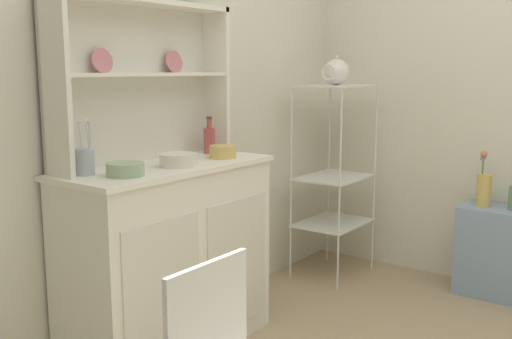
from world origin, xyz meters
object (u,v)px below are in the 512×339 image
(bakers_rack, at_px, (334,161))
(porcelain_teapot, at_px, (336,72))
(hutch_cabinet, at_px, (170,257))
(bowl_mixing_large, at_px, (125,169))
(side_shelf_blue, at_px, (501,253))
(flower_vase, at_px, (484,187))
(utensil_jar, at_px, (85,161))
(jam_bottle, at_px, (209,139))
(hutch_shelf_unit, at_px, (140,70))

(bakers_rack, relative_size, porcelain_teapot, 4.89)
(hutch_cabinet, distance_m, bakers_rack, 1.44)
(hutch_cabinet, bearing_deg, bakers_rack, -3.65)
(bowl_mixing_large, bearing_deg, bakers_rack, -0.54)
(hutch_cabinet, height_order, bowl_mixing_large, bowl_mixing_large)
(bakers_rack, xyz_separation_m, bowl_mixing_large, (-1.72, 0.02, 0.18))
(porcelain_teapot, bearing_deg, bowl_mixing_large, 179.46)
(side_shelf_blue, distance_m, flower_vase, 0.40)
(utensil_jar, bearing_deg, flower_vase, -26.79)
(jam_bottle, relative_size, porcelain_teapot, 0.75)
(bakers_rack, height_order, jam_bottle, bakers_rack)
(bakers_rack, height_order, flower_vase, bakers_rack)
(bakers_rack, xyz_separation_m, jam_bottle, (-1.01, 0.18, 0.22))
(side_shelf_blue, xyz_separation_m, jam_bottle, (-1.27, 1.17, 0.71))
(flower_vase, bearing_deg, side_shelf_blue, -89.85)
(bakers_rack, distance_m, bowl_mixing_large, 1.73)
(hutch_cabinet, bearing_deg, bowl_mixing_large, -166.75)
(hutch_cabinet, height_order, side_shelf_blue, hutch_cabinet)
(side_shelf_blue, bearing_deg, bowl_mixing_large, 152.92)
(bowl_mixing_large, distance_m, utensil_jar, 0.17)
(hutch_shelf_unit, bearing_deg, bakers_rack, -10.25)
(hutch_cabinet, height_order, bakers_rack, bakers_rack)
(utensil_jar, bearing_deg, porcelain_teapot, -5.30)
(hutch_shelf_unit, height_order, jam_bottle, hutch_shelf_unit)
(bowl_mixing_large, relative_size, jam_bottle, 0.81)
(porcelain_teapot, relative_size, flower_vase, 0.77)
(hutch_shelf_unit, relative_size, flower_vase, 3.01)
(hutch_shelf_unit, relative_size, porcelain_teapot, 3.93)
(side_shelf_blue, relative_size, flower_vase, 1.61)
(hutch_shelf_unit, distance_m, utensil_jar, 0.55)
(bowl_mixing_large, bearing_deg, utensil_jar, 118.87)
(porcelain_teapot, bearing_deg, bakers_rack, 0.00)
(hutch_cabinet, relative_size, hutch_shelf_unit, 1.07)
(bakers_rack, relative_size, jam_bottle, 6.48)
(hutch_shelf_unit, bearing_deg, porcelain_teapot, -10.26)
(jam_bottle, bearing_deg, flower_vase, -39.58)
(hutch_cabinet, distance_m, bowl_mixing_large, 0.57)
(jam_bottle, bearing_deg, bakers_rack, -9.87)
(flower_vase, bearing_deg, bakers_rack, 106.30)
(utensil_jar, height_order, flower_vase, utensil_jar)
(bakers_rack, distance_m, flower_vase, 0.91)
(bakers_rack, height_order, porcelain_teapot, porcelain_teapot)
(hutch_shelf_unit, xyz_separation_m, bowl_mixing_large, (-0.31, -0.24, -0.40))
(hutch_cabinet, height_order, jam_bottle, jam_bottle)
(bowl_mixing_large, height_order, porcelain_teapot, porcelain_teapot)
(bowl_mixing_large, bearing_deg, jam_bottle, 12.75)
(hutch_cabinet, xyz_separation_m, hutch_shelf_unit, (-0.00, 0.16, 0.87))
(hutch_shelf_unit, relative_size, bowl_mixing_large, 6.41)
(hutch_cabinet, height_order, flower_vase, hutch_cabinet)
(porcelain_teapot, xyz_separation_m, flower_vase, (0.26, -0.87, -0.67))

